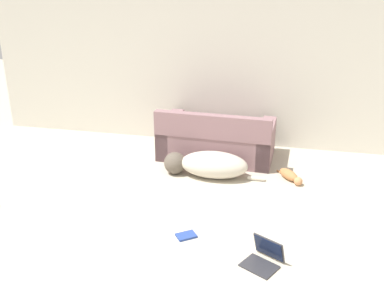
# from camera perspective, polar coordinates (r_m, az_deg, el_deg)

# --- Properties ---
(wall_back) EXTENTS (7.69, 0.06, 2.55)m
(wall_back) POSITION_cam_1_polar(r_m,az_deg,el_deg) (6.95, 3.23, 10.26)
(wall_back) COLOR beige
(wall_back) RESTS_ON ground_plane
(couch) EXTENTS (1.74, 0.98, 0.79)m
(couch) POSITION_cam_1_polar(r_m,az_deg,el_deg) (6.56, 3.28, 0.45)
(couch) COLOR gray
(couch) RESTS_ON ground_plane
(dog) EXTENTS (1.42, 0.49, 0.36)m
(dog) POSITION_cam_1_polar(r_m,az_deg,el_deg) (5.95, 2.13, -2.75)
(dog) COLOR beige
(dog) RESTS_ON ground_plane
(cat) EXTENTS (0.38, 0.48, 0.13)m
(cat) POSITION_cam_1_polar(r_m,az_deg,el_deg) (6.03, 12.98, -4.14)
(cat) COLOR #BC7A47
(cat) RESTS_ON ground_plane
(laptop_open) EXTENTS (0.44, 0.44, 0.25)m
(laptop_open) POSITION_cam_1_polar(r_m,az_deg,el_deg) (4.34, 9.70, -14.43)
(laptop_open) COLOR #2D2D33
(laptop_open) RESTS_ON ground_plane
(book_blue) EXTENTS (0.25, 0.24, 0.02)m
(book_blue) POSITION_cam_1_polar(r_m,az_deg,el_deg) (4.69, -0.77, -12.12)
(book_blue) COLOR #28428E
(book_blue) RESTS_ON ground_plane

